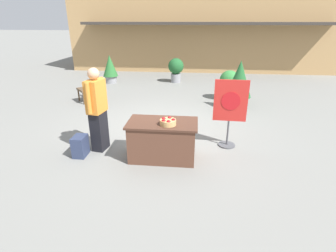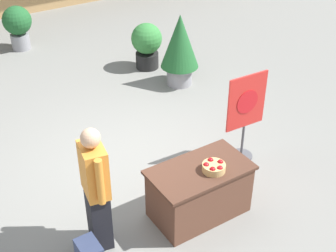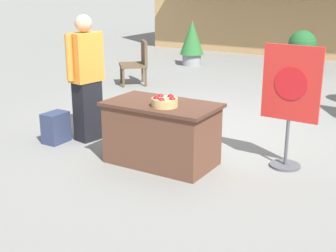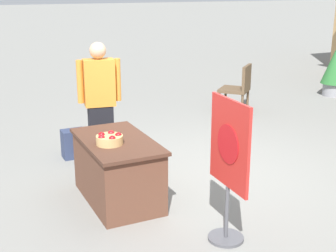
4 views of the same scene
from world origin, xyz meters
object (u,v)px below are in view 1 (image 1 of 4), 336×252
potted_plant_far_right (239,82)px  apple_basket (168,122)px  display_table (163,140)px  person_visitor (97,110)px  potted_plant_near_right (110,68)px  potted_plant_far_left (229,84)px  backpack (80,146)px  poster_board (230,110)px  patio_chair (90,86)px  potted_plant_near_left (176,68)px

potted_plant_far_right → apple_basket: bearing=-117.4°
display_table → person_visitor: bearing=170.2°
potted_plant_far_right → potted_plant_near_right: bearing=148.0°
apple_basket → potted_plant_far_left: bearing=70.0°
apple_basket → backpack: 1.86m
display_table → backpack: bearing=-176.5°
poster_board → potted_plant_near_right: bearing=-139.9°
display_table → patio_chair: bearing=128.5°
person_visitor → potted_plant_near_right: (-1.70, 6.09, -0.24)m
patio_chair → potted_plant_far_right: 4.76m
apple_basket → potted_plant_near_right: 7.18m
person_visitor → backpack: size_ratio=4.07×
backpack → display_table: bearing=3.5°
poster_board → potted_plant_far_right: (0.55, 2.59, 0.00)m
person_visitor → potted_plant_near_left: 6.58m
poster_board → potted_plant_far_left: (0.39, 3.60, -0.27)m
backpack → potted_plant_far_right: bearing=43.7°
potted_plant_far_left → potted_plant_near_right: bearing=156.6°
potted_plant_near_left → potted_plant_far_left: (1.98, -2.45, -0.05)m
display_table → potted_plant_near_left: (-0.27, 6.71, 0.22)m
potted_plant_far_right → patio_chair: bearing=175.9°
potted_plant_near_left → potted_plant_far_right: bearing=-58.2°
potted_plant_far_right → display_table: bearing=-119.9°
apple_basket → potted_plant_near_left: bearing=93.2°
potted_plant_near_right → apple_basket: bearing=-63.9°
apple_basket → potted_plant_near_left: (-0.39, 6.84, -0.21)m
apple_basket → person_visitor: bearing=166.3°
display_table → potted_plant_near_right: 7.02m
potted_plant_far_left → potted_plant_far_right: (0.16, -1.01, 0.27)m
poster_board → patio_chair: 5.12m
potted_plant_far_right → potted_plant_near_left: bearing=121.8°
person_visitor → potted_plant_far_right: bearing=53.0°
apple_basket → potted_plant_far_left: 4.67m
backpack → potted_plant_far_right: potted_plant_far_right is taller
apple_basket → patio_chair: bearing=128.7°
potted_plant_near_right → potted_plant_far_right: bearing=-32.0°
display_table → backpack: size_ratio=3.16×
display_table → apple_basket: size_ratio=4.44×
potted_plant_far_left → patio_chair: bearing=-171.7°
backpack → potted_plant_far_right: (3.52, 3.36, 0.61)m
person_visitor → patio_chair: person_visitor is taller
person_visitor → poster_board: (2.66, 0.43, -0.05)m
display_table → person_visitor: person_visitor is taller
potted_plant_near_right → potted_plant_far_left: bearing=-23.4°
display_table → poster_board: (1.32, 0.66, 0.44)m
person_visitor → display_table: bearing=0.0°
person_visitor → potted_plant_far_left: bearing=62.6°
backpack → potted_plant_near_left: 6.96m
poster_board → display_table: bearing=-60.8°
potted_plant_far_left → display_table: bearing=-111.9°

